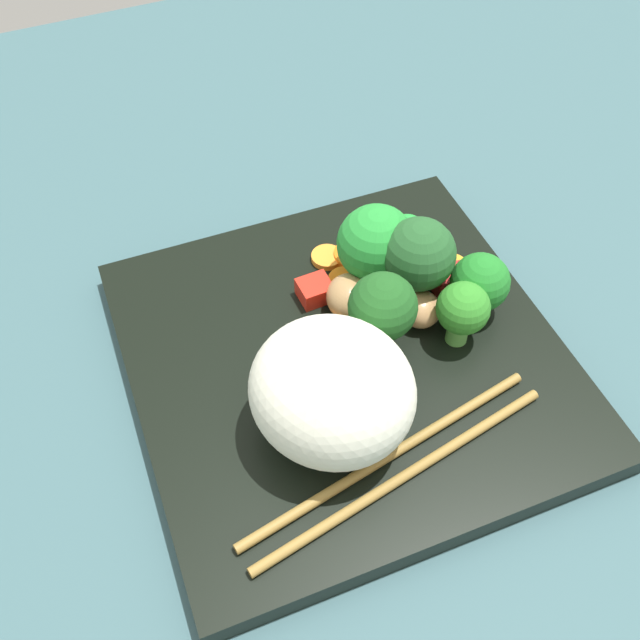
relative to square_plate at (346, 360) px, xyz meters
The scene contains 19 objects.
ground_plane 1.92cm from the square_plate, ahead, with size 110.00×110.00×2.00cm, color #385B60.
square_plate is the anchor object (origin of this frame).
rice_mound 7.64cm from the square_plate, 33.81° to the right, with size 9.96×9.39×8.02cm, color white.
broccoli_floret_0 10.18cm from the square_plate, 128.81° to the left, with size 2.96×2.96×4.35cm.
broccoli_floret_1 8.33cm from the square_plate, 138.95° to the left, with size 5.54×5.54×6.49cm.
broccoli_floret_2 10.53cm from the square_plate, 89.55° to the left, with size 4.09×4.09×4.83cm.
broccoli_floret_3 8.64cm from the square_plate, 112.73° to the left, with size 5.09×5.09×6.89cm.
broccoli_floret_4 8.57cm from the square_plate, 77.05° to the left, with size 3.59×3.59×4.82cm.
broccoli_floret_5 5.61cm from the square_plate, 73.39° to the left, with size 4.45×4.45×6.80cm.
carrot_slice_0 6.18cm from the square_plate, 156.39° to the left, with size 2.45×2.45×0.75cm, color orange.
carrot_slice_1 10.91cm from the square_plate, 110.48° to the left, with size 2.69×2.69×0.55cm, color orange.
carrot_slice_2 8.82cm from the square_plate, 164.89° to the left, with size 2.35×2.35×0.48cm, color orange.
carrot_slice_3 2.52cm from the square_plate, 164.14° to the right, with size 2.12×2.12×0.45cm, color orange.
carrot_slice_4 8.92cm from the square_plate, 151.20° to the left, with size 3.16×3.16×0.65cm, color orange.
pepper_chunk_0 5.62cm from the square_plate, behind, with size 2.09×2.28×1.44cm, color red.
pepper_chunk_1 9.45cm from the square_plate, 102.78° to the left, with size 2.30×1.86×2.11cm, color red.
chicken_piece_0 4.45cm from the square_plate, 153.29° to the left, with size 3.65×3.16×2.71cm, color #AE8351.
chicken_piece_1 6.20cm from the square_plate, 96.09° to the left, with size 3.00×2.83×2.35cm, color tan.
chopstick_pair 9.16cm from the square_plate, ahead, with size 5.79×21.04×0.63cm.
Camera 1 is at (25.81, -13.03, 40.84)cm, focal length 40.45 mm.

